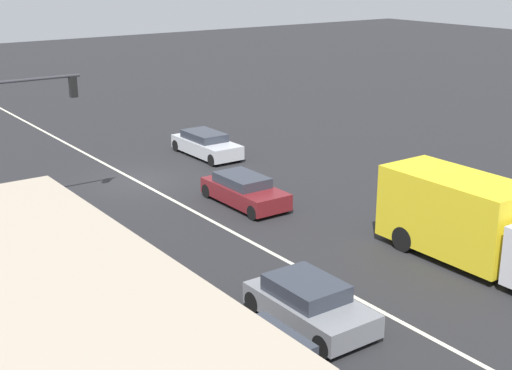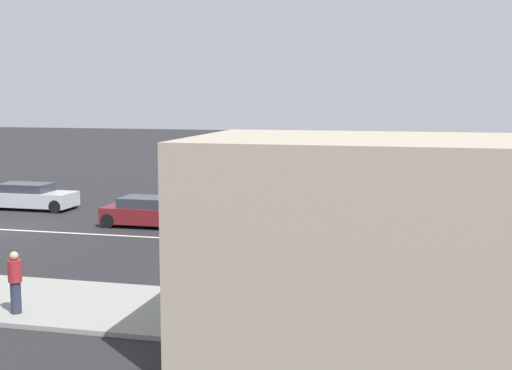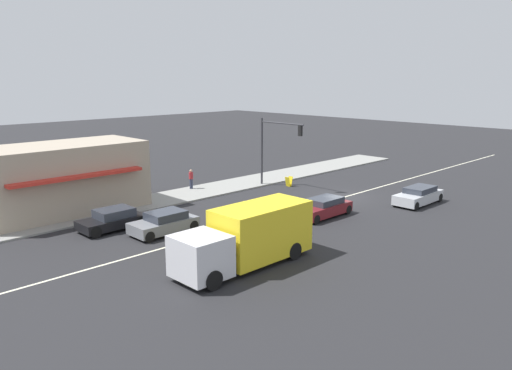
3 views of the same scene
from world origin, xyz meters
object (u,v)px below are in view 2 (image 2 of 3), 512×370
object	(u,v)px
pedestrian	(15,281)
suv_black	(427,268)
suv_grey	(371,245)
sedan_maroon	(152,212)
sedan_silver	(29,197)
delivery_truck	(386,191)

from	to	relation	value
pedestrian	suv_black	bearing A→B (deg)	117.79
pedestrian	suv_grey	xyz separation A→B (m)	(-8.05, 8.14, -0.32)
suv_grey	pedestrian	bearing A→B (deg)	-45.32
pedestrian	suv_black	xyz separation A→B (m)	(-5.25, 9.95, -0.33)
sedan_maroon	sedan_silver	xyz separation A→B (m)	(-2.80, -7.57, 0.01)
pedestrian	sedan_silver	world-z (taller)	pedestrian
pedestrian	suv_grey	distance (m)	11.45
sedan_silver	sedan_maroon	bearing A→B (deg)	69.69
delivery_truck	sedan_maroon	world-z (taller)	delivery_truck
delivery_truck	suv_black	distance (m)	10.20
delivery_truck	sedan_silver	world-z (taller)	delivery_truck
sedan_maroon	suv_grey	distance (m)	10.53
suv_black	suv_grey	distance (m)	3.34
sedan_maroon	pedestrian	bearing A→B (deg)	6.55
pedestrian	sedan_maroon	bearing A→B (deg)	-173.45
suv_grey	delivery_truck	bearing A→B (deg)	-179.89
delivery_truck	suv_grey	xyz separation A→B (m)	(7.20, 0.01, -0.84)
pedestrian	suv_black	world-z (taller)	pedestrian
pedestrian	sedan_silver	xyz separation A→B (m)	(-15.25, -9.00, -0.33)
suv_black	sedan_maroon	xyz separation A→B (m)	(-7.20, -11.38, -0.01)
suv_black	pedestrian	bearing A→B (deg)	-62.21
suv_grey	sedan_maroon	bearing A→B (deg)	-114.71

